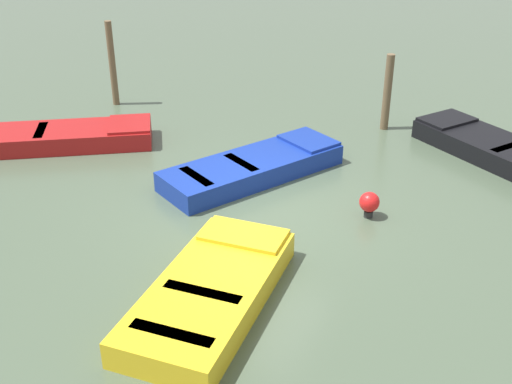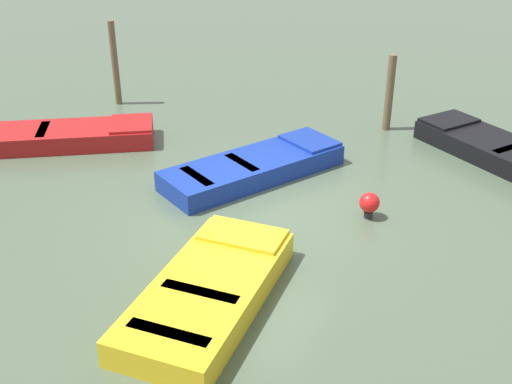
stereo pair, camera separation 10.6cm
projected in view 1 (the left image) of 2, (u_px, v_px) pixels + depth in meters
The scene contains 8 objects.
ground_plane at pixel (256, 209), 11.40m from camera, with size 80.00×80.00×0.00m, color #475642.
rowboat_yellow at pixel (211, 291), 8.83m from camera, with size 1.84×3.46×0.46m.
rowboat_black at pixel (496, 149), 13.31m from camera, with size 3.86×3.02×0.46m.
rowboat_blue at pixel (254, 166), 12.52m from camera, with size 2.75×3.95×0.46m.
rowboat_red at pixel (58, 137), 13.91m from camera, with size 4.11×3.46×0.46m.
mooring_piling_near_left at pixel (387, 92), 14.52m from camera, with size 0.19×0.19×1.79m, color brown.
mooring_piling_far_right at pixel (112, 64), 15.99m from camera, with size 0.17×0.17×2.17m, color brown.
marker_buoy at pixel (369, 203), 11.02m from camera, with size 0.36×0.36×0.48m.
Camera 1 is at (4.63, -8.85, 5.52)m, focal length 43.92 mm.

